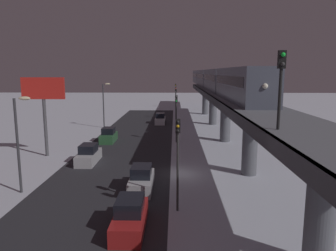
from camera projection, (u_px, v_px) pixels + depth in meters
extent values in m
plane|color=silver|center=(177.00, 174.00, 29.92)|extent=(240.00, 240.00, 0.00)
cube|color=#28282D|center=(112.00, 173.00, 30.05)|extent=(11.00, 100.98, 0.01)
cube|color=slate|center=(251.00, 109.00, 28.77)|extent=(5.00, 100.98, 0.80)
cube|color=#38383D|center=(225.00, 109.00, 28.82)|extent=(0.24, 98.96, 0.80)
cylinder|color=slate|center=(205.00, 102.00, 71.98)|extent=(1.40, 1.40, 5.72)
cylinder|color=slate|center=(213.00, 109.00, 57.75)|extent=(1.40, 1.40, 5.72)
cylinder|color=slate|center=(225.00, 121.00, 43.53)|extent=(1.40, 1.40, 5.72)
cylinder|color=slate|center=(250.00, 144.00, 29.31)|extent=(1.40, 1.40, 5.72)
cylinder|color=slate|center=(321.00, 212.00, 15.09)|extent=(1.40, 1.40, 5.72)
cube|color=#4C5160|center=(241.00, 84.00, 33.36)|extent=(2.90, 18.00, 3.40)
cube|color=black|center=(241.00, 80.00, 33.29)|extent=(2.94, 16.20, 0.90)
cube|color=#4C5160|center=(218.00, 80.00, 51.70)|extent=(2.90, 18.00, 3.40)
cube|color=black|center=(218.00, 77.00, 51.63)|extent=(2.94, 16.20, 0.90)
cube|color=#4C5160|center=(206.00, 78.00, 70.04)|extent=(2.90, 18.00, 3.40)
cube|color=black|center=(206.00, 76.00, 69.97)|extent=(2.94, 16.20, 0.90)
cube|color=#4C5160|center=(200.00, 77.00, 88.38)|extent=(2.90, 18.00, 3.40)
cube|color=black|center=(200.00, 75.00, 88.31)|extent=(2.94, 16.20, 0.90)
sphere|color=white|center=(265.00, 86.00, 24.41)|extent=(0.44, 0.44, 0.44)
cylinder|color=black|center=(280.00, 99.00, 16.14)|extent=(0.16, 0.16, 3.20)
cube|color=black|center=(282.00, 60.00, 15.82)|extent=(0.36, 0.28, 0.90)
sphere|color=#19F23F|center=(283.00, 55.00, 15.62)|extent=(0.22, 0.22, 0.22)
sphere|color=#333333|center=(283.00, 64.00, 15.70)|extent=(0.22, 0.22, 0.22)
cube|color=silver|center=(160.00, 121.00, 59.13)|extent=(1.80, 4.55, 1.10)
cube|color=black|center=(160.00, 115.00, 58.97)|extent=(1.58, 2.18, 0.87)
cylinder|color=black|center=(156.00, 121.00, 60.58)|extent=(0.20, 0.64, 0.64)
cylinder|color=black|center=(165.00, 121.00, 60.54)|extent=(0.20, 0.64, 0.64)
cylinder|color=black|center=(155.00, 123.00, 57.80)|extent=(0.20, 0.64, 0.64)
cylinder|color=black|center=(165.00, 123.00, 57.76)|extent=(0.20, 0.64, 0.64)
cube|color=#A51E1E|center=(130.00, 220.00, 19.30)|extent=(1.80, 4.77, 1.10)
cube|color=black|center=(130.00, 205.00, 19.13)|extent=(1.58, 2.29, 0.87)
cube|color=#2D6038|center=(109.00, 138.00, 43.65)|extent=(1.80, 4.14, 1.10)
cube|color=black|center=(108.00, 131.00, 43.48)|extent=(1.58, 1.99, 0.87)
cube|color=#B2B2B7|center=(89.00, 157.00, 33.54)|extent=(1.80, 4.57, 1.10)
cube|color=black|center=(88.00, 148.00, 33.37)|extent=(1.58, 2.20, 0.87)
cube|color=#B2B2B7|center=(142.00, 183.00, 25.86)|extent=(1.80, 4.52, 1.10)
cube|color=black|center=(141.00, 171.00, 25.70)|extent=(1.58, 2.17, 0.87)
cylinder|color=#2D2D2D|center=(178.00, 172.00, 21.50)|extent=(0.16, 0.16, 5.50)
cube|color=black|center=(178.00, 126.00, 20.97)|extent=(0.32, 0.32, 0.90)
sphere|color=black|center=(178.00, 122.00, 20.74)|extent=(0.20, 0.20, 0.20)
sphere|color=yellow|center=(178.00, 126.00, 20.79)|extent=(0.20, 0.20, 0.20)
sphere|color=black|center=(178.00, 131.00, 20.84)|extent=(0.20, 0.20, 0.20)
cylinder|color=#2D2D2D|center=(176.00, 122.00, 42.94)|extent=(0.16, 0.16, 5.50)
cube|color=black|center=(176.00, 99.00, 42.41)|extent=(0.32, 0.32, 0.90)
sphere|color=black|center=(176.00, 97.00, 42.19)|extent=(0.20, 0.20, 0.20)
sphere|color=black|center=(176.00, 99.00, 42.24)|extent=(0.20, 0.20, 0.20)
sphere|color=#19E53F|center=(176.00, 101.00, 42.29)|extent=(0.20, 0.20, 0.20)
cylinder|color=#2D2D2D|center=(176.00, 106.00, 64.39)|extent=(0.16, 0.16, 5.50)
cube|color=black|center=(176.00, 90.00, 63.86)|extent=(0.32, 0.32, 0.90)
sphere|color=red|center=(176.00, 88.00, 63.64)|extent=(0.20, 0.20, 0.20)
sphere|color=black|center=(176.00, 90.00, 63.69)|extent=(0.20, 0.20, 0.20)
sphere|color=black|center=(176.00, 91.00, 63.74)|extent=(0.20, 0.20, 0.20)
cylinder|color=#2D2D2D|center=(176.00, 97.00, 85.84)|extent=(0.16, 0.16, 5.50)
cube|color=black|center=(176.00, 85.00, 85.31)|extent=(0.32, 0.32, 0.90)
sphere|color=black|center=(176.00, 84.00, 85.09)|extent=(0.20, 0.20, 0.20)
sphere|color=yellow|center=(176.00, 85.00, 85.14)|extent=(0.20, 0.20, 0.20)
sphere|color=black|center=(176.00, 87.00, 85.18)|extent=(0.20, 0.20, 0.20)
cylinder|color=#4C4C51|center=(46.00, 128.00, 35.82)|extent=(0.36, 0.36, 6.50)
cube|color=red|center=(43.00, 88.00, 35.08)|extent=(4.80, 0.30, 2.40)
cylinder|color=#38383D|center=(18.00, 147.00, 24.63)|extent=(0.20, 0.20, 7.50)
ellipsoid|color=#F4E5B2|center=(24.00, 98.00, 24.00)|extent=(0.90, 0.44, 0.30)
cylinder|color=#38383D|center=(104.00, 106.00, 54.21)|extent=(0.20, 0.20, 7.50)
ellipsoid|color=#F4E5B2|center=(107.00, 84.00, 53.58)|extent=(0.90, 0.44, 0.30)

